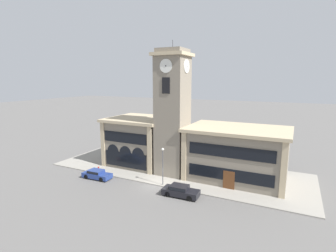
{
  "coord_description": "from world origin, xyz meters",
  "views": [
    {
      "loc": [
        16.35,
        -29.46,
        14.29
      ],
      "look_at": [
        0.3,
        3.1,
        7.8
      ],
      "focal_mm": 28.0,
      "sensor_mm": 36.0,
      "label": 1
    }
  ],
  "objects_px": {
    "parked_car_near": "(97,174)",
    "street_lamp": "(163,160)",
    "parked_car_mid": "(180,191)",
    "fire_hydrant": "(99,169)"
  },
  "relations": [
    {
      "from": "street_lamp",
      "to": "fire_hydrant",
      "type": "bearing_deg",
      "value": 179.62
    },
    {
      "from": "fire_hydrant",
      "to": "street_lamp",
      "type": "bearing_deg",
      "value": -0.38
    },
    {
      "from": "fire_hydrant",
      "to": "parked_car_near",
      "type": "bearing_deg",
      "value": -54.76
    },
    {
      "from": "parked_car_near",
      "to": "street_lamp",
      "type": "xyz_separation_m",
      "value": [
        9.85,
        1.92,
        2.9
      ]
    },
    {
      "from": "street_lamp",
      "to": "fire_hydrant",
      "type": "relative_size",
      "value": 5.92
    },
    {
      "from": "parked_car_near",
      "to": "fire_hydrant",
      "type": "bearing_deg",
      "value": 122.89
    },
    {
      "from": "parked_car_mid",
      "to": "street_lamp",
      "type": "xyz_separation_m",
      "value": [
        -3.43,
        1.92,
        2.84
      ]
    },
    {
      "from": "parked_car_mid",
      "to": "fire_hydrant",
      "type": "height_order",
      "value": "parked_car_mid"
    },
    {
      "from": "parked_car_near",
      "to": "street_lamp",
      "type": "distance_m",
      "value": 10.45
    },
    {
      "from": "parked_car_near",
      "to": "street_lamp",
      "type": "relative_size",
      "value": 0.85
    }
  ]
}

